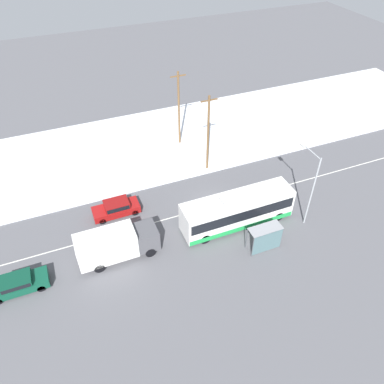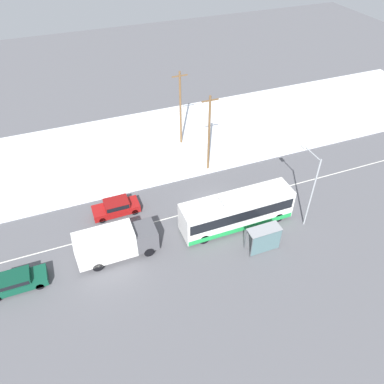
{
  "view_description": "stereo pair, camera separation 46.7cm",
  "coord_description": "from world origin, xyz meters",
  "views": [
    {
      "loc": [
        -12.23,
        -24.6,
        25.24
      ],
      "look_at": [
        -1.7,
        1.26,
        1.4
      ],
      "focal_mm": 35.0,
      "sensor_mm": 36.0,
      "label": 1
    },
    {
      "loc": [
        -11.79,
        -24.77,
        25.24
      ],
      "look_at": [
        -1.7,
        1.26,
        1.4
      ],
      "focal_mm": 35.0,
      "sensor_mm": 36.0,
      "label": 2
    }
  ],
  "objects": [
    {
      "name": "streetlamp",
      "position": [
        7.07,
        -4.82,
        4.73
      ],
      "size": [
        0.36,
        2.74,
        7.46
      ],
      "color": "#9EA3A8",
      "rests_on": "ground_plane"
    },
    {
      "name": "snow_lot",
      "position": [
        0.0,
        13.0,
        0.06
      ],
      "size": [
        80.0,
        15.89,
        0.12
      ],
      "color": "silver",
      "rests_on": "ground_plane"
    },
    {
      "name": "sedan_car",
      "position": [
        -9.04,
        2.5,
        0.82
      ],
      "size": [
        4.45,
        1.8,
        1.5
      ],
      "rotation": [
        0.0,
        0.0,
        3.14
      ],
      "color": "maroon",
      "rests_on": "ground_plane"
    },
    {
      "name": "ground_plane",
      "position": [
        0.0,
        0.0,
        0.0
      ],
      "size": [
        120.0,
        120.0,
        0.0
      ],
      "primitive_type": "plane",
      "color": "#56565B"
    },
    {
      "name": "bus_shelter",
      "position": [
        1.85,
        -6.81,
        1.68
      ],
      "size": [
        2.89,
        1.2,
        2.4
      ],
      "color": "gray",
      "rests_on": "ground_plane"
    },
    {
      "name": "pedestrian_at_stop",
      "position": [
        2.82,
        -5.74,
        1.03
      ],
      "size": [
        0.61,
        0.27,
        1.68
      ],
      "color": "#23232D",
      "rests_on": "ground_plane"
    },
    {
      "name": "utility_pole_snowlot",
      "position": [
        1.03,
        11.94,
        4.73
      ],
      "size": [
        1.8,
        0.24,
        9.08
      ],
      "color": "brown",
      "rests_on": "ground_plane"
    },
    {
      "name": "utility_pole_roadside",
      "position": [
        2.01,
        5.9,
        4.61
      ],
      "size": [
        1.8,
        0.24,
        8.84
      ],
      "color": "brown",
      "rests_on": "ground_plane"
    },
    {
      "name": "box_truck",
      "position": [
        -10.23,
        -2.74,
        1.62
      ],
      "size": [
        6.83,
        2.3,
        2.91
      ],
      "color": "silver",
      "rests_on": "ground_plane"
    },
    {
      "name": "city_bus",
      "position": [
        1.05,
        -2.99,
        1.67
      ],
      "size": [
        10.56,
        2.57,
        3.41
      ],
      "color": "white",
      "rests_on": "ground_plane"
    },
    {
      "name": "lane_marking_center",
      "position": [
        0.0,
        0.0,
        0.0
      ],
      "size": [
        60.0,
        0.12,
        0.0
      ],
      "color": "silver",
      "rests_on": "ground_plane"
    },
    {
      "name": "parked_car_near_truck",
      "position": [
        -18.24,
        -3.1,
        0.75
      ],
      "size": [
        4.48,
        1.8,
        1.36
      ],
      "color": "#0F4733",
      "rests_on": "ground_plane"
    }
  ]
}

